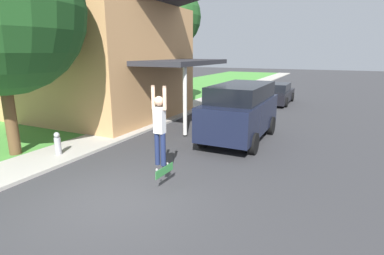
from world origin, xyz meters
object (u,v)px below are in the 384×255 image
object	(u,v)px
car_down_street	(276,94)
fire_hydrant	(58,144)
lawn_tree_far	(169,17)
skateboard	(164,171)
skateboarder	(160,125)
suv_parked	(241,110)

from	to	relation	value
car_down_street	fire_hydrant	size ratio (longest dim) A/B	5.81
lawn_tree_far	car_down_street	size ratio (longest dim) A/B	1.69
skateboard	fire_hydrant	distance (m)	4.28
skateboard	skateboarder	bearing A→B (deg)	157.74
lawn_tree_far	skateboard	bearing A→B (deg)	-60.82
lawn_tree_far	skateboard	world-z (taller)	lawn_tree_far
skateboard	fire_hydrant	bearing A→B (deg)	174.32
suv_parked	fire_hydrant	xyz separation A→B (m)	(-4.69, -4.50, -0.72)
skateboarder	fire_hydrant	size ratio (longest dim) A/B	2.69
suv_parked	fire_hydrant	bearing A→B (deg)	-136.18
suv_parked	car_down_street	distance (m)	9.49
car_down_street	fire_hydrant	distance (m)	14.60
suv_parked	skateboard	world-z (taller)	suv_parked
skateboarder	fire_hydrant	xyz separation A→B (m)	(-4.12, 0.37, -1.13)
skateboarder	suv_parked	bearing A→B (deg)	83.32
car_down_street	skateboard	xyz separation A→B (m)	(0.01, -14.39, -0.19)
car_down_street	skateboarder	world-z (taller)	skateboarder
skateboarder	fire_hydrant	bearing A→B (deg)	174.90
lawn_tree_far	skateboarder	xyz separation A→B (m)	(5.78, -10.54, -3.79)
suv_parked	fire_hydrant	size ratio (longest dim) A/B	6.16
lawn_tree_far	skateboard	size ratio (longest dim) A/B	9.42
car_down_street	skateboard	world-z (taller)	car_down_street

